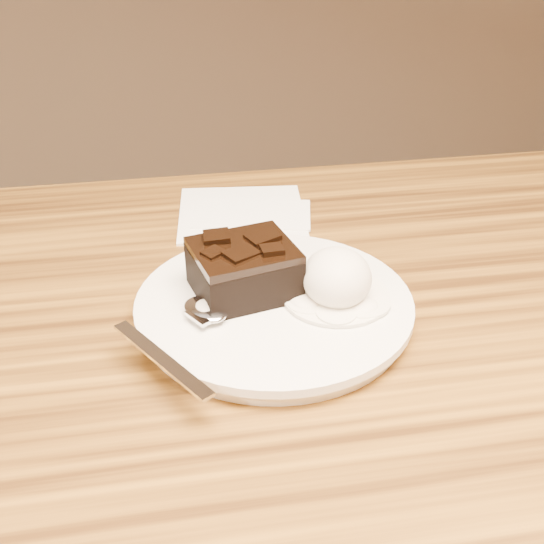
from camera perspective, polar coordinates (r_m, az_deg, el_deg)
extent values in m
cylinder|color=white|center=(0.58, 0.17, -3.06)|extent=(0.23, 0.23, 0.02)
cube|color=black|center=(0.58, -2.34, -0.06)|extent=(0.09, 0.09, 0.04)
ellipsoid|color=white|center=(0.57, 5.38, -0.47)|extent=(0.06, 0.06, 0.05)
cylinder|color=white|center=(0.58, 5.29, -2.05)|extent=(0.09, 0.09, 0.00)
cube|color=white|center=(0.76, -2.53, 4.97)|extent=(0.15, 0.15, 0.01)
cube|color=black|center=(0.58, -3.06, -1.97)|extent=(0.01, 0.01, 0.00)
cube|color=black|center=(0.60, 3.53, -1.04)|extent=(0.01, 0.01, 0.00)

